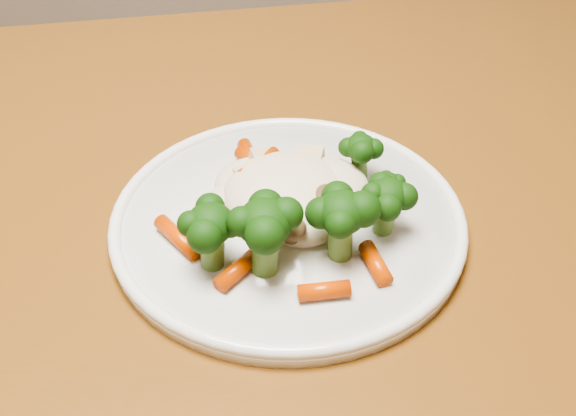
% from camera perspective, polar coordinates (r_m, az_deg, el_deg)
% --- Properties ---
extents(dining_table, '(1.22, 0.90, 0.75)m').
position_cam_1_polar(dining_table, '(0.65, -0.06, -7.21)').
color(dining_table, brown).
rests_on(dining_table, ground).
extents(plate, '(0.27, 0.27, 0.01)m').
position_cam_1_polar(plate, '(0.55, -0.00, -1.16)').
color(plate, white).
rests_on(plate, dining_table).
extents(meal, '(0.19, 0.18, 0.05)m').
position_cam_1_polar(meal, '(0.53, 0.60, 0.38)').
color(meal, beige).
rests_on(meal, plate).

